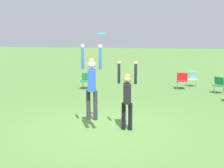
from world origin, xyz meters
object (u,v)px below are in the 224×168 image
at_px(camping_chair_0, 219,84).
at_px(camping_chair_3, 182,79).
at_px(person_defending, 127,94).
at_px(person_jumping, 92,80).
at_px(camping_chair_2, 192,78).
at_px(frisbee, 101,34).
at_px(camping_chair_1, 86,80).

xyz_separation_m(camping_chair_0, camping_chair_3, (-1.75, 0.71, 0.06)).
distance_m(camping_chair_0, camping_chair_3, 1.89).
height_order(person_defending, camping_chair_3, person_defending).
height_order(person_jumping, camping_chair_2, person_jumping).
bearing_deg(person_defending, frisbee, -93.08).
xyz_separation_m(camping_chair_0, camping_chair_2, (-1.24, 1.74, 0.03)).
relative_size(camping_chair_0, camping_chair_1, 0.96).
relative_size(camping_chair_0, camping_chair_3, 0.94).
xyz_separation_m(camping_chair_0, camping_chair_1, (-6.52, -0.44, 0.04)).
height_order(person_jumping, person_defending, person_jumping).
xyz_separation_m(person_defending, camping_chair_3, (1.34, 7.57, -0.55)).
bearing_deg(frisbee, camping_chair_0, 61.48).
bearing_deg(camping_chair_0, person_jumping, 98.17).
height_order(camping_chair_0, camping_chair_1, camping_chair_1).
bearing_deg(camping_chair_0, camping_chair_1, 41.79).
distance_m(camping_chair_1, camping_chair_3, 4.90).
height_order(person_defending, camping_chair_0, person_defending).
bearing_deg(camping_chair_2, frisbee, 101.33).
bearing_deg(camping_chair_3, camping_chair_2, -119.21).
distance_m(person_defending, camping_chair_2, 8.82).
distance_m(frisbee, camping_chair_2, 9.41).
xyz_separation_m(person_defending, frisbee, (-0.72, -0.15, 1.70)).
bearing_deg(camping_chair_0, frisbee, 99.38).
distance_m(person_jumping, camping_chair_1, 7.18).
distance_m(frisbee, camping_chair_1, 7.46).
distance_m(person_jumping, camping_chair_3, 8.22).
bearing_deg(camping_chair_0, camping_chair_2, -16.64).
height_order(camping_chair_1, camping_chair_3, camping_chair_3).
xyz_separation_m(person_defending, camping_chair_0, (3.09, 6.87, -0.61)).
relative_size(camping_chair_0, camping_chair_2, 0.97).
distance_m(camping_chair_1, camping_chair_2, 5.71).
bearing_deg(person_defending, camping_chair_2, 153.13).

